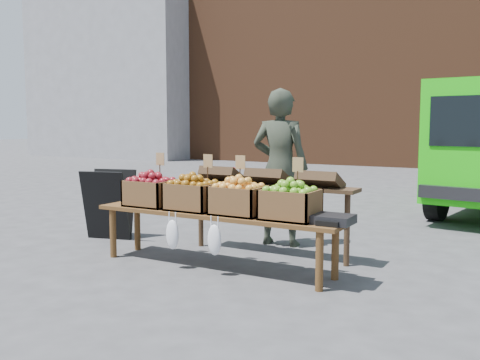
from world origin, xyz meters
The scene contains 12 objects.
ground centered at (0.00, 0.00, 0.00)m, with size 80.00×80.00×0.00m, color #454548.
brick_building centered at (0.00, 15.00, 5.00)m, with size 24.00×4.00×10.00m, color brown.
grey_building centered at (-14.00, 13.00, 3.50)m, with size 8.00×3.00×7.00m, color gray.
vendor centered at (-0.11, 0.86, 0.93)m, with size 0.68×0.45×1.87m, color #2D3428.
chalkboard_sign centered at (-2.13, 0.08, 0.44)m, with size 0.59×0.32×0.89m, color black, non-canonical shape.
back_table centered at (0.01, 0.32, 0.52)m, with size 2.10×0.44×1.04m, color #3B2818, non-canonical shape.
display_bench centered at (-0.23, -0.40, 0.28)m, with size 2.70×0.56×0.57m, color #543518, non-canonical shape.
crate_golden_apples centered at (-1.06, -0.40, 0.71)m, with size 0.50×0.40×0.28m, color maroon, non-canonical shape.
crate_russet_pears centered at (-0.51, -0.40, 0.71)m, with size 0.50×0.40×0.28m, color #956219, non-canonical shape.
crate_red_apples centered at (0.04, -0.40, 0.71)m, with size 0.50×0.40×0.28m, color gold, non-canonical shape.
crate_green_apples centered at (0.59, -0.40, 0.71)m, with size 0.50×0.40×0.28m, color #4C8F1D, non-canonical shape.
weighing_scale centered at (1.02, -0.40, 0.61)m, with size 0.34×0.30×0.08m, color black.
Camera 1 is at (2.63, -4.89, 1.46)m, focal length 40.00 mm.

